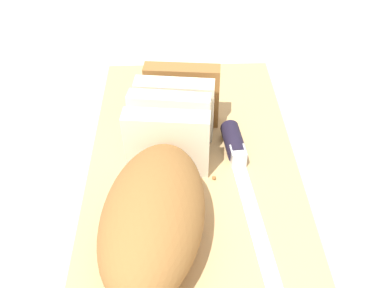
# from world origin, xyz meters

# --- Properties ---
(ground_plane) EXTENTS (3.00, 3.00, 0.00)m
(ground_plane) POSITION_xyz_m (0.00, 0.00, 0.00)
(ground_plane) COLOR beige
(cutting_board) EXTENTS (0.47, 0.27, 0.02)m
(cutting_board) POSITION_xyz_m (0.00, 0.00, 0.01)
(cutting_board) COLOR tan
(cutting_board) RESTS_ON ground_plane
(bread_loaf) EXTENTS (0.31, 0.13, 0.09)m
(bread_loaf) POSITION_xyz_m (-0.07, 0.03, 0.07)
(bread_loaf) COLOR #996633
(bread_loaf) RESTS_ON cutting_board
(bread_knife) EXTENTS (0.29, 0.06, 0.02)m
(bread_knife) POSITION_xyz_m (-0.01, -0.05, 0.03)
(bread_knife) COLOR silver
(bread_knife) RESTS_ON cutting_board
(crumb_near_knife) EXTENTS (0.01, 0.01, 0.01)m
(crumb_near_knife) POSITION_xyz_m (0.05, -0.00, 0.03)
(crumb_near_knife) COLOR #996633
(crumb_near_knife) RESTS_ON cutting_board
(crumb_near_loaf) EXTENTS (0.00, 0.00, 0.00)m
(crumb_near_loaf) POSITION_xyz_m (-0.03, -0.02, 0.03)
(crumb_near_loaf) COLOR #996633
(crumb_near_loaf) RESTS_ON cutting_board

